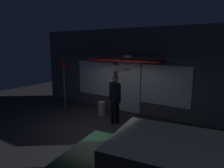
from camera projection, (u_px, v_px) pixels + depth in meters
name	position (u px, v px, depth m)	size (l,w,h in m)	color
ground_plane	(99.00, 127.00, 7.45)	(18.00, 18.00, 0.00)	#26262B
building_facade	(131.00, 71.00, 9.03)	(10.06, 1.00, 3.63)	#4C4C56
person_with_umbrella	(115.00, 80.00, 7.53)	(1.12, 1.12, 2.20)	black
street_sign_post	(64.00, 80.00, 9.56)	(0.40, 0.07, 2.31)	#595B60
sidewalk_bollard	(101.00, 108.00, 8.72)	(0.29, 0.29, 0.58)	#B2A899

